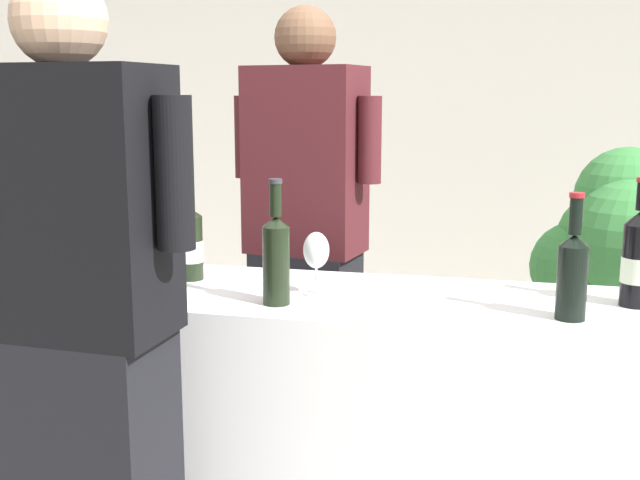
# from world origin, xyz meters

# --- Properties ---
(wall_back) EXTENTS (8.00, 0.10, 2.80)m
(wall_back) POSITION_xyz_m (0.00, 2.60, 1.40)
(wall_back) COLOR beige
(wall_back) RESTS_ON ground_plane
(counter) EXTENTS (2.27, 0.54, 0.91)m
(counter) POSITION_xyz_m (0.00, 0.00, 0.45)
(counter) COLOR white
(counter) RESTS_ON ground_plane
(wine_bottle_0) EXTENTS (0.08, 0.08, 0.34)m
(wine_bottle_0) POSITION_xyz_m (-0.42, 0.15, 1.03)
(wine_bottle_0) COLOR black
(wine_bottle_0) RESTS_ON counter
(wine_bottle_1) EXTENTS (0.07, 0.07, 0.31)m
(wine_bottle_1) POSITION_xyz_m (0.75, -0.10, 1.03)
(wine_bottle_1) COLOR black
(wine_bottle_1) RESTS_ON counter
(wine_bottle_2) EXTENTS (0.08, 0.08, 0.34)m
(wine_bottle_2) POSITION_xyz_m (-0.69, -0.02, 1.04)
(wine_bottle_2) COLOR black
(wine_bottle_2) RESTS_ON counter
(wine_bottle_3) EXTENTS (0.08, 0.08, 0.34)m
(wine_bottle_3) POSITION_xyz_m (0.93, 0.06, 1.04)
(wine_bottle_3) COLOR black
(wine_bottle_3) RESTS_ON counter
(wine_bottle_4) EXTENTS (0.08, 0.08, 0.32)m
(wine_bottle_4) POSITION_xyz_m (-0.32, 0.07, 1.02)
(wine_bottle_4) COLOR black
(wine_bottle_4) RESTS_ON counter
(wine_bottle_5) EXTENTS (0.07, 0.07, 0.33)m
(wine_bottle_5) POSITION_xyz_m (0.01, -0.14, 1.04)
(wine_bottle_5) COLOR black
(wine_bottle_5) RESTS_ON counter
(wine_glass) EXTENTS (0.07, 0.07, 0.17)m
(wine_glass) POSITION_xyz_m (0.09, -0.02, 1.03)
(wine_glass) COLOR silver
(wine_glass) RESTS_ON counter
(ice_bucket) EXTENTS (0.21, 0.21, 0.21)m
(ice_bucket) POSITION_xyz_m (-0.84, 0.13, 1.01)
(ice_bucket) COLOR silver
(ice_bucket) RESTS_ON counter
(person_server) EXTENTS (0.54, 0.30, 1.75)m
(person_server) POSITION_xyz_m (-0.10, 0.59, 0.86)
(person_server) COLOR black
(person_server) RESTS_ON ground_plane
(person_guest) EXTENTS (0.58, 0.26, 1.71)m
(person_guest) POSITION_xyz_m (-0.33, -0.55, 0.83)
(person_guest) COLOR black
(person_guest) RESTS_ON ground_plane
(potted_shrub) EXTENTS (0.60, 0.63, 1.25)m
(potted_shrub) POSITION_xyz_m (1.00, 1.17, 0.80)
(potted_shrub) COLOR brown
(potted_shrub) RESTS_ON ground_plane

